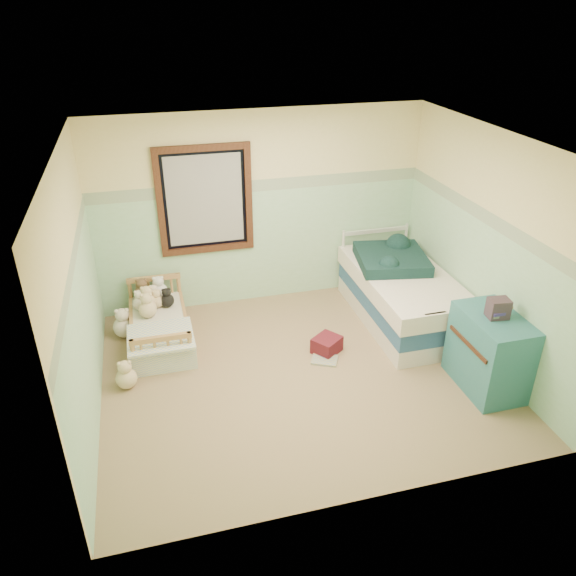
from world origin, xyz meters
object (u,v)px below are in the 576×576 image
object	(u,v)px
plush_floor_cream	(124,327)
toddler_bed_frame	(160,334)
dresser	(489,352)
plush_floor_tan	(127,378)
twin_bed_frame	(401,312)
floor_book	(325,360)
red_pillow	(327,345)

from	to	relation	value
plush_floor_cream	toddler_bed_frame	bearing A→B (deg)	-25.62
plush_floor_cream	dresser	xyz separation A→B (m)	(3.66, -1.96, 0.29)
plush_floor_cream	plush_floor_tan	size ratio (longest dim) A/B	1.16
twin_bed_frame	floor_book	distance (m)	1.35
toddler_bed_frame	twin_bed_frame	bearing A→B (deg)	-6.00
toddler_bed_frame	red_pillow	distance (m)	1.99
plush_floor_cream	plush_floor_tan	distance (m)	1.02
plush_floor_cream	twin_bed_frame	world-z (taller)	plush_floor_cream
plush_floor_cream	red_pillow	size ratio (longest dim) A/B	0.85
plush_floor_tan	twin_bed_frame	xyz separation A→B (m)	(3.37, 0.51, -0.00)
twin_bed_frame	floor_book	size ratio (longest dim) A/B	6.81
plush_floor_cream	red_pillow	bearing A→B (deg)	-22.65
plush_floor_cream	plush_floor_tan	xyz separation A→B (m)	(0.02, -1.02, -0.02)
plush_floor_tan	red_pillow	distance (m)	2.24
twin_bed_frame	dresser	distance (m)	1.51
toddler_bed_frame	plush_floor_cream	size ratio (longest dim) A/B	5.18
twin_bed_frame	toddler_bed_frame	bearing A→B (deg)	174.00
dresser	toddler_bed_frame	bearing A→B (deg)	151.52
dresser	plush_floor_cream	bearing A→B (deg)	151.83
toddler_bed_frame	red_pillow	bearing A→B (deg)	-21.97
toddler_bed_frame	plush_floor_cream	xyz separation A→B (m)	(-0.41, 0.20, 0.04)
plush_floor_tan	twin_bed_frame	world-z (taller)	plush_floor_tan
toddler_bed_frame	plush_floor_cream	world-z (taller)	plush_floor_cream
plush_floor_cream	floor_book	world-z (taller)	plush_floor_cream
plush_floor_cream	plush_floor_tan	bearing A→B (deg)	-89.02
toddler_bed_frame	plush_floor_tan	distance (m)	0.92
toddler_bed_frame	floor_book	xyz separation A→B (m)	(1.76, -0.91, -0.07)
dresser	red_pillow	bearing A→B (deg)	144.05
twin_bed_frame	floor_book	xyz separation A→B (m)	(-1.21, -0.60, -0.10)
toddler_bed_frame	plush_floor_cream	distance (m)	0.46
red_pillow	dresser	bearing A→B (deg)	-35.95
plush_floor_tan	floor_book	size ratio (longest dim) A/B	0.77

